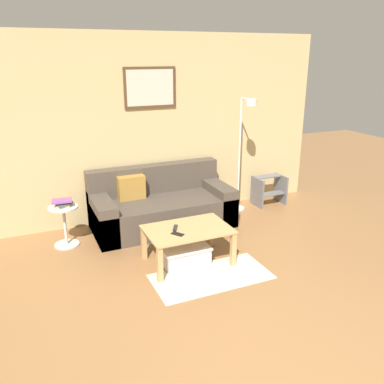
{
  "coord_description": "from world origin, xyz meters",
  "views": [
    {
      "loc": [
        -1.56,
        -1.65,
        2.27
      ],
      "look_at": [
        0.12,
        2.16,
        0.85
      ],
      "focal_mm": 38.0,
      "sensor_mm": 36.0,
      "label": 1
    }
  ],
  "objects_px": {
    "couch": "(161,207)",
    "floor_lamp": "(244,144)",
    "book_stack": "(63,203)",
    "cell_phone": "(178,234)",
    "coffee_table": "(188,234)",
    "step_stool": "(269,189)",
    "side_table": "(65,222)",
    "storage_bin": "(183,253)",
    "remote_control": "(175,228)"
  },
  "relations": [
    {
      "from": "coffee_table",
      "to": "side_table",
      "type": "relative_size",
      "value": 1.84
    },
    {
      "from": "floor_lamp",
      "to": "cell_phone",
      "type": "height_order",
      "value": "floor_lamp"
    },
    {
      "from": "step_stool",
      "to": "side_table",
      "type": "bearing_deg",
      "value": -176.0
    },
    {
      "from": "storage_bin",
      "to": "book_stack",
      "type": "bearing_deg",
      "value": 139.06
    },
    {
      "from": "coffee_table",
      "to": "storage_bin",
      "type": "relative_size",
      "value": 1.76
    },
    {
      "from": "book_stack",
      "to": "side_table",
      "type": "bearing_deg",
      "value": -108.4
    },
    {
      "from": "book_stack",
      "to": "remote_control",
      "type": "height_order",
      "value": "book_stack"
    },
    {
      "from": "cell_phone",
      "to": "step_stool",
      "type": "xyz_separation_m",
      "value": [
        2.08,
        1.32,
        -0.17
      ]
    },
    {
      "from": "side_table",
      "to": "cell_phone",
      "type": "distance_m",
      "value": 1.53
    },
    {
      "from": "floor_lamp",
      "to": "step_stool",
      "type": "xyz_separation_m",
      "value": [
        0.56,
        0.11,
        -0.8
      ]
    },
    {
      "from": "book_stack",
      "to": "floor_lamp",
      "type": "bearing_deg",
      "value": 2.19
    },
    {
      "from": "coffee_table",
      "to": "step_stool",
      "type": "height_order",
      "value": "step_stool"
    },
    {
      "from": "couch",
      "to": "cell_phone",
      "type": "height_order",
      "value": "couch"
    },
    {
      "from": "coffee_table",
      "to": "floor_lamp",
      "type": "distance_m",
      "value": 1.9
    },
    {
      "from": "storage_bin",
      "to": "cell_phone",
      "type": "distance_m",
      "value": 0.35
    },
    {
      "from": "cell_phone",
      "to": "step_stool",
      "type": "distance_m",
      "value": 2.47
    },
    {
      "from": "couch",
      "to": "storage_bin",
      "type": "distance_m",
      "value": 1.11
    },
    {
      "from": "coffee_table",
      "to": "step_stool",
      "type": "xyz_separation_m",
      "value": [
        1.92,
        1.23,
        -0.1
      ]
    },
    {
      "from": "side_table",
      "to": "step_stool",
      "type": "distance_m",
      "value": 3.14
    },
    {
      "from": "floor_lamp",
      "to": "storage_bin",
      "type": "bearing_deg",
      "value": -142.08
    },
    {
      "from": "remote_control",
      "to": "step_stool",
      "type": "height_order",
      "value": "step_stool"
    },
    {
      "from": "couch",
      "to": "floor_lamp",
      "type": "distance_m",
      "value": 1.5
    },
    {
      "from": "coffee_table",
      "to": "side_table",
      "type": "xyz_separation_m",
      "value": [
        -1.21,
        1.01,
        -0.04
      ]
    },
    {
      "from": "coffee_table",
      "to": "storage_bin",
      "type": "xyz_separation_m",
      "value": [
        -0.05,
        0.01,
        -0.23
      ]
    },
    {
      "from": "couch",
      "to": "step_stool",
      "type": "relative_size",
      "value": 3.99
    },
    {
      "from": "couch",
      "to": "floor_lamp",
      "type": "xyz_separation_m",
      "value": [
        1.29,
        0.01,
        0.77
      ]
    },
    {
      "from": "cell_phone",
      "to": "storage_bin",
      "type": "bearing_deg",
      "value": 11.3
    },
    {
      "from": "cell_phone",
      "to": "floor_lamp",
      "type": "bearing_deg",
      "value": 4.37
    },
    {
      "from": "side_table",
      "to": "remote_control",
      "type": "bearing_deg",
      "value": -41.42
    },
    {
      "from": "floor_lamp",
      "to": "couch",
      "type": "bearing_deg",
      "value": -179.63
    },
    {
      "from": "couch",
      "to": "cell_phone",
      "type": "distance_m",
      "value": 1.24
    },
    {
      "from": "remote_control",
      "to": "couch",
      "type": "bearing_deg",
      "value": 107.09
    },
    {
      "from": "book_stack",
      "to": "cell_phone",
      "type": "distance_m",
      "value": 1.54
    },
    {
      "from": "couch",
      "to": "side_table",
      "type": "bearing_deg",
      "value": -175.51
    },
    {
      "from": "coffee_table",
      "to": "book_stack",
      "type": "height_order",
      "value": "book_stack"
    },
    {
      "from": "couch",
      "to": "coffee_table",
      "type": "height_order",
      "value": "couch"
    },
    {
      "from": "book_stack",
      "to": "step_stool",
      "type": "height_order",
      "value": "book_stack"
    },
    {
      "from": "side_table",
      "to": "remote_control",
      "type": "distance_m",
      "value": 1.45
    },
    {
      "from": "floor_lamp",
      "to": "remote_control",
      "type": "bearing_deg",
      "value": -144.51
    },
    {
      "from": "book_stack",
      "to": "cell_phone",
      "type": "xyz_separation_m",
      "value": [
        1.05,
        -1.11,
        -0.14
      ]
    },
    {
      "from": "couch",
      "to": "storage_bin",
      "type": "relative_size",
      "value": 3.5
    },
    {
      "from": "storage_bin",
      "to": "remote_control",
      "type": "bearing_deg",
      "value": 154.46
    },
    {
      "from": "couch",
      "to": "side_table",
      "type": "relative_size",
      "value": 3.67
    },
    {
      "from": "floor_lamp",
      "to": "remote_control",
      "type": "distance_m",
      "value": 1.94
    },
    {
      "from": "coffee_table",
      "to": "couch",
      "type": "bearing_deg",
      "value": 86.09
    },
    {
      "from": "floor_lamp",
      "to": "remote_control",
      "type": "relative_size",
      "value": 11.26
    },
    {
      "from": "side_table",
      "to": "book_stack",
      "type": "height_order",
      "value": "book_stack"
    },
    {
      "from": "book_stack",
      "to": "step_stool",
      "type": "xyz_separation_m",
      "value": [
        3.13,
        0.21,
        -0.32
      ]
    },
    {
      "from": "floor_lamp",
      "to": "cell_phone",
      "type": "distance_m",
      "value": 2.05
    },
    {
      "from": "book_stack",
      "to": "remote_control",
      "type": "xyz_separation_m",
      "value": [
        1.08,
        -0.97,
        -0.14
      ]
    }
  ]
}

